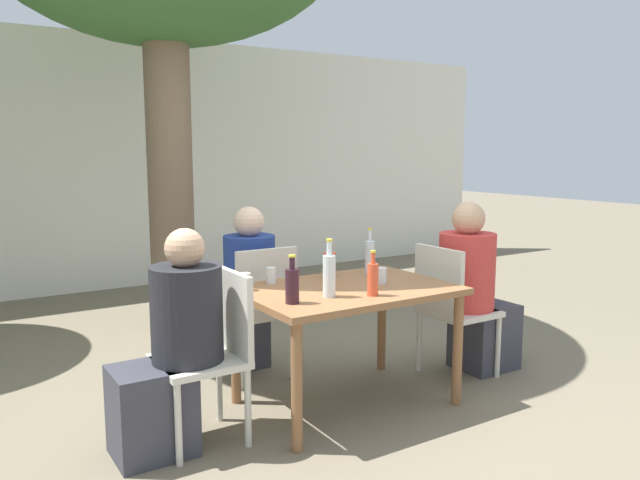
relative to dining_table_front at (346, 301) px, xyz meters
name	(u,v)px	position (x,y,z in m)	size (l,w,h in m)	color
ground_plane	(346,403)	(0.00, 0.00, -0.65)	(30.00, 30.00, 0.00)	#706651
cafe_building_wall	(143,163)	(0.00, 4.08, 0.75)	(10.00, 0.08, 2.80)	white
dining_table_front	(346,301)	(0.00, 0.00, 0.00)	(1.26, 0.87, 0.74)	brown
patio_chair_0	(214,345)	(-0.86, 0.00, -0.13)	(0.44, 0.44, 0.92)	beige
patio_chair_1	(450,303)	(0.86, 0.00, -0.13)	(0.44, 0.44, 0.92)	beige
patio_chair_2	(260,304)	(-0.25, 0.67, -0.13)	(0.44, 0.44, 0.92)	beige
person_seated_0	(171,352)	(-1.10, 0.00, -0.12)	(0.59, 0.37, 1.17)	#383842
person_seated_1	(474,295)	(1.09, 0.00, -0.10)	(0.59, 0.39, 1.21)	#383842
person_seated_2	(245,296)	(-0.25, 0.90, -0.12)	(0.36, 0.58, 1.18)	#383842
soda_bottle_0	(372,278)	(0.00, -0.26, 0.19)	(0.06, 0.06, 0.26)	#DB4C2D
water_bottle_1	(329,274)	(-0.23, -0.15, 0.22)	(0.07, 0.07, 0.33)	silver
water_bottle_2	(370,256)	(0.36, 0.25, 0.21)	(0.06, 0.06, 0.31)	silver
wine_bottle_3	(292,285)	(-0.48, -0.17, 0.19)	(0.08, 0.08, 0.27)	#331923
soda_bottle_4	(330,264)	(0.07, 0.30, 0.18)	(0.08, 0.08, 0.23)	#DB4C2D
drinking_glass_0	(381,276)	(0.24, -0.04, 0.14)	(0.06, 0.06, 0.10)	white
drinking_glass_1	(245,282)	(-0.56, 0.25, 0.14)	(0.07, 0.07, 0.10)	silver
drinking_glass_2	(271,275)	(-0.33, 0.34, 0.14)	(0.06, 0.06, 0.10)	white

